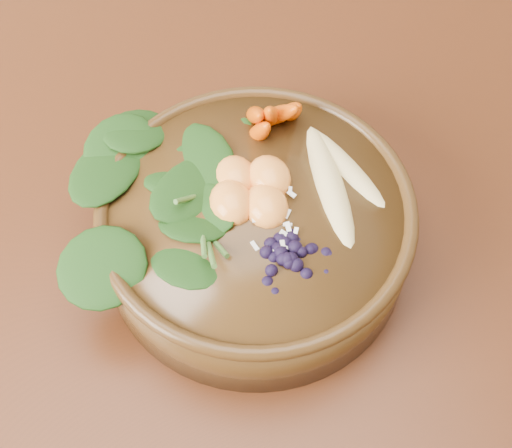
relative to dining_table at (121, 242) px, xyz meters
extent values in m
plane|color=#381E0F|center=(0.00, 0.00, -0.66)|extent=(4.00, 4.00, 0.00)
cylinder|color=#331C0C|center=(0.72, 0.37, -0.30)|extent=(0.07, 0.07, 0.71)
cube|color=#4E220D|center=(0.00, 0.00, 0.07)|extent=(1.60, 0.90, 0.04)
cylinder|color=#462D12|center=(0.12, -0.11, 0.13)|extent=(0.29, 0.29, 0.07)
ellipsoid|color=#E0CC84|center=(0.21, -0.09, 0.18)|extent=(0.07, 0.14, 0.02)
ellipsoid|color=#E0CC84|center=(0.19, -0.10, 0.18)|extent=(0.04, 0.14, 0.02)
camera|label=1|loc=(0.02, -0.42, 0.66)|focal=50.00mm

